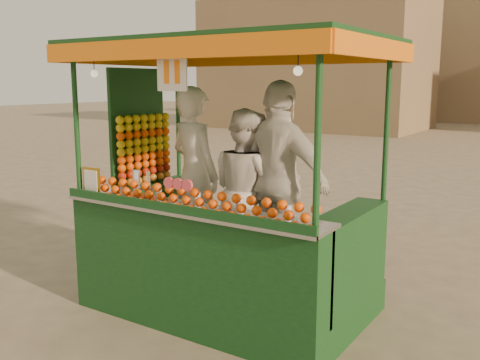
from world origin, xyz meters
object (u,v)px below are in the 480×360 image
Objects in this scene: juice_cart at (216,227)px; vendor_middle at (247,191)px; vendor_right at (280,181)px; vendor_left at (195,175)px.

vendor_middle is (0.08, 0.40, 0.28)m from juice_cart.
juice_cart is 1.72× the size of vendor_middle.
vendor_middle is 0.86× the size of vendor_right.
vendor_left is at bearing 144.46° from juice_cart.
juice_cart is 0.74m from vendor_right.
juice_cart reaches higher than vendor_middle.
vendor_middle is (0.64, 0.01, -0.10)m from vendor_left.
vendor_left is 0.99m from vendor_right.
vendor_middle is at bearing 78.42° from juice_cart.
vendor_right reaches higher than vendor_middle.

